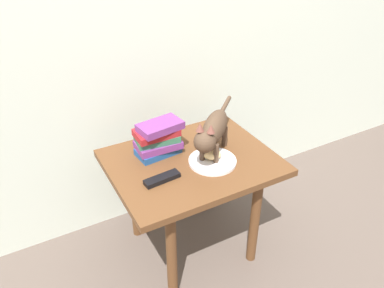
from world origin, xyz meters
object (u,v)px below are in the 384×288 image
book_stack (158,138)px  tv_remote (162,179)px  cat (213,130)px  plate (212,161)px  bread_roll (212,154)px  side_table (192,174)px

book_stack → tv_remote: bearing=-110.6°
book_stack → cat: bearing=-34.7°
cat → book_stack: (-0.19, 0.14, -0.06)m
cat → book_stack: cat is taller
plate → book_stack: (-0.17, 0.18, 0.07)m
book_stack → tv_remote: 0.21m
plate → book_stack: 0.26m
bread_roll → tv_remote: (-0.24, -0.02, -0.03)m
cat → bread_roll: bearing=-125.0°
plate → tv_remote: (-0.24, -0.01, 0.00)m
side_table → plate: (0.07, -0.06, 0.09)m
book_stack → tv_remote: (-0.07, -0.19, -0.07)m
bread_roll → side_table: bearing=141.6°
bread_roll → tv_remote: 0.25m
side_table → cat: cat is taller
side_table → plate: plate is taller
plate → tv_remote: tv_remote is taller
side_table → tv_remote: tv_remote is taller
side_table → tv_remote: size_ratio=4.72×
bread_roll → tv_remote: bread_roll is taller
side_table → bread_roll: bread_roll is taller
bread_roll → tv_remote: bearing=-175.3°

